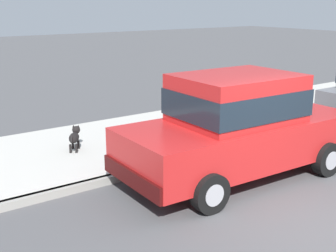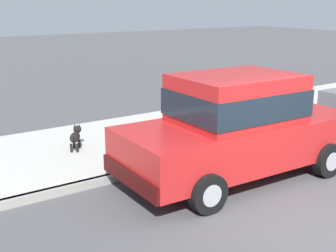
# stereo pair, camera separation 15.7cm
# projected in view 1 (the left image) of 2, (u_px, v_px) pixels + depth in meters

# --- Properties ---
(ground_plane) EXTENTS (80.00, 80.00, 0.00)m
(ground_plane) POSITION_uv_depth(u_px,v_px,m) (318.00, 226.00, 6.59)
(ground_plane) COLOR #4C4C4F
(curb) EXTENTS (0.16, 64.00, 0.14)m
(curb) POSITION_uv_depth(u_px,v_px,m) (184.00, 161.00, 9.07)
(curb) COLOR gray
(curb) RESTS_ON ground
(sidewalk) EXTENTS (3.60, 64.00, 0.14)m
(sidewalk) POSITION_uv_depth(u_px,v_px,m) (136.00, 139.00, 10.48)
(sidewalk) COLOR #B7B5AD
(sidewalk) RESTS_ON ground
(car_red_sedan) EXTENTS (2.15, 4.66, 1.92)m
(car_red_sedan) POSITION_uv_depth(u_px,v_px,m) (238.00, 125.00, 8.20)
(car_red_sedan) COLOR red
(car_red_sedan) RESTS_ON ground
(dog_black) EXTENTS (0.65, 0.48, 0.49)m
(dog_black) POSITION_uv_depth(u_px,v_px,m) (75.00, 137.00, 9.45)
(dog_black) COLOR black
(dog_black) RESTS_ON sidewalk
(fire_hydrant) EXTENTS (0.34, 0.24, 0.72)m
(fire_hydrant) POSITION_uv_depth(u_px,v_px,m) (239.00, 122.00, 10.42)
(fire_hydrant) COLOR red
(fire_hydrant) RESTS_ON sidewalk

